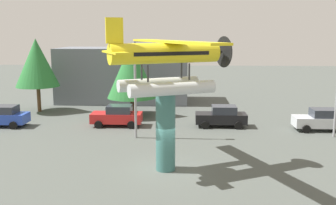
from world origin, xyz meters
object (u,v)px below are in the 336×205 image
(car_far_black, at_px, (222,116))
(storefront_building, at_px, (124,75))
(floatplane_monument, at_px, (168,62))
(car_near_blue, at_px, (2,116))
(display_pedestal, at_px, (166,132))
(streetlight_primary, at_px, (138,81))
(car_mid_red, at_px, (117,116))
(car_distant_silver, at_px, (321,120))
(tree_west, at_px, (37,63))
(tree_east, at_px, (132,70))

(car_far_black, bearing_deg, storefront_building, -49.47)
(floatplane_monument, bearing_deg, storefront_building, 79.68)
(car_near_blue, height_order, storefront_building, storefront_building)
(display_pedestal, distance_m, streetlight_primary, 7.23)
(car_far_black, relative_size, storefront_building, 0.29)
(car_near_blue, distance_m, car_far_black, 18.24)
(car_near_blue, xyz_separation_m, storefront_building, (8.21, 12.53, 2.14))
(car_mid_red, distance_m, car_distant_silver, 16.55)
(streetlight_primary, xyz_separation_m, tree_west, (-11.04, 9.10, 0.61))
(floatplane_monument, xyz_separation_m, car_mid_red, (-4.69, 10.01, -5.26))
(streetlight_primary, bearing_deg, storefront_building, 102.93)
(display_pedestal, relative_size, tree_east, 0.65)
(car_near_blue, height_order, tree_west, tree_west)
(car_distant_silver, xyz_separation_m, tree_east, (-15.83, 4.69, 3.41))
(display_pedestal, xyz_separation_m, tree_east, (-3.87, 14.05, 2.06))
(floatplane_monument, distance_m, tree_west, 20.66)
(display_pedestal, distance_m, car_far_black, 11.16)
(car_far_black, height_order, storefront_building, storefront_building)
(tree_east, bearing_deg, streetlight_primary, -78.47)
(storefront_building, relative_size, tree_west, 2.00)
(streetlight_primary, bearing_deg, tree_west, 140.50)
(streetlight_primary, bearing_deg, display_pedestal, -70.31)
(car_far_black, xyz_separation_m, tree_west, (-17.51, 5.36, 3.95))
(streetlight_primary, bearing_deg, car_distant_silver, 11.17)
(car_far_black, relative_size, car_distant_silver, 1.00)
(display_pedestal, height_order, streetlight_primary, streetlight_primary)
(car_near_blue, relative_size, car_distant_silver, 1.00)
(car_far_black, height_order, streetlight_primary, streetlight_primary)
(tree_east, bearing_deg, car_distant_silver, -16.50)
(car_near_blue, bearing_deg, car_mid_red, -176.43)
(car_near_blue, distance_m, car_distant_silver, 26.05)
(storefront_building, relative_size, tree_east, 2.10)
(streetlight_primary, xyz_separation_m, storefront_building, (-3.55, 15.46, -1.21))
(car_near_blue, relative_size, tree_east, 0.61)
(tree_east, bearing_deg, car_mid_red, -99.97)
(floatplane_monument, xyz_separation_m, streetlight_primary, (-2.46, 6.48, -1.91))
(car_near_blue, bearing_deg, display_pedestal, 146.09)
(car_distant_silver, bearing_deg, streetlight_primary, 11.17)
(floatplane_monument, relative_size, car_far_black, 2.35)
(car_distant_silver, bearing_deg, tree_east, -16.50)
(floatplane_monument, xyz_separation_m, car_near_blue, (-14.21, 9.42, -5.26))
(car_far_black, distance_m, streetlight_primary, 8.19)
(tree_west, bearing_deg, car_near_blue, -96.57)
(display_pedestal, height_order, car_far_black, display_pedestal)
(floatplane_monument, xyz_separation_m, tree_east, (-3.99, 14.00, -1.84))
(display_pedestal, bearing_deg, tree_east, 105.41)
(car_far_black, relative_size, streetlight_primary, 0.58)
(car_distant_silver, height_order, tree_west, tree_west)
(display_pedestal, relative_size, car_far_black, 1.06)
(streetlight_primary, bearing_deg, floatplane_monument, -69.24)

